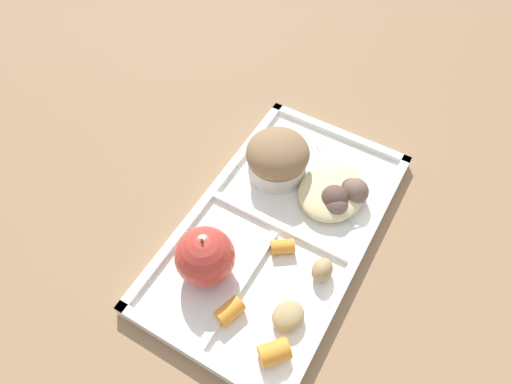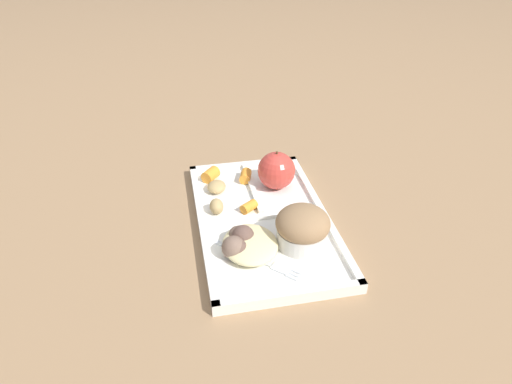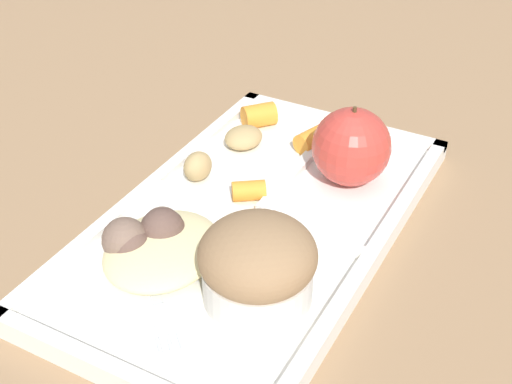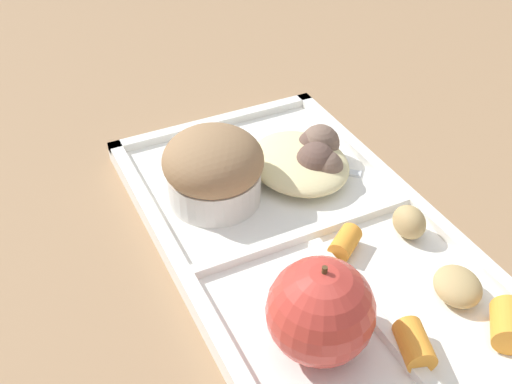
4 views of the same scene
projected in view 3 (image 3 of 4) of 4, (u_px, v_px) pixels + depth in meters
The scene contains 15 objects.
ground at pixel (254, 232), 0.62m from camera, with size 6.00×6.00×0.00m, color #997551.
lunch_tray at pixel (254, 225), 0.62m from camera, with size 0.40×0.23×0.02m.
green_apple at pixel (351, 147), 0.64m from camera, with size 0.07×0.07×0.08m.
bran_muffin at pixel (258, 264), 0.52m from camera, with size 0.09×0.09×0.07m.
carrot_slice_large at pixel (249, 191), 0.64m from camera, with size 0.02×0.02×0.03m, color orange.
carrot_slice_near_corner at pixel (312, 140), 0.71m from camera, with size 0.02×0.02×0.03m, color orange.
carrot_slice_small at pixel (259, 115), 0.74m from camera, with size 0.02×0.02×0.03m, color orange.
potato_chunk_wedge at pixel (198, 166), 0.66m from camera, with size 0.02×0.03×0.03m, color tan.
potato_chunk_browned at pixel (243, 137), 0.71m from camera, with size 0.04×0.03×0.02m, color tan.
egg_noodle_pile at pixel (163, 250), 0.56m from camera, with size 0.10×0.09×0.02m, color beige.
meatball_back at pixel (162, 226), 0.58m from camera, with size 0.03×0.03×0.03m, color #755B4C.
meatball_center at pixel (130, 245), 0.56m from camera, with size 0.03×0.03×0.03m, color brown.
meatball_side at pixel (125, 240), 0.56m from camera, with size 0.04×0.04×0.04m, color #755B4C.
meatball_front at pixel (162, 231), 0.57m from camera, with size 0.04×0.04×0.04m, color brown.
plastic_fork at pixel (154, 289), 0.54m from camera, with size 0.12×0.12×0.00m.
Camera 3 is at (0.43, 0.23, 0.38)m, focal length 49.82 mm.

